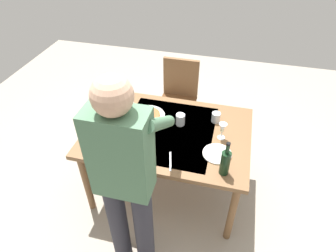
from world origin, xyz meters
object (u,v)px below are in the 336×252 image
object	(u,v)px
dining_table	(168,137)
water_cup_far_right	(180,120)
person_server	(125,176)
water_cup_near_left	(117,148)
wine_glass_left	(223,128)
serving_bowl_pasta	(148,117)
side_bowl_salad	(125,106)
water_cup_far_left	(91,145)
dinner_plate_near	(217,154)
chair_near	(179,94)
wine_glass_right	(141,130)
water_cup_near_right	(216,117)
wine_bottle	(225,162)

from	to	relation	value
dining_table	water_cup_far_right	size ratio (longest dim) A/B	13.43
person_server	water_cup_far_right	size ratio (longest dim) A/B	16.11
water_cup_near_left	water_cup_far_right	size ratio (longest dim) A/B	0.88
wine_glass_left	serving_bowl_pasta	xyz separation A→B (m)	(0.67, -0.09, -0.07)
side_bowl_salad	water_cup_far_left	bearing A→B (deg)	83.52
dining_table	dinner_plate_near	world-z (taller)	dinner_plate_near
water_cup_near_left	serving_bowl_pasta	distance (m)	0.47
dining_table	chair_near	size ratio (longest dim) A/B	1.55
dinner_plate_near	wine_glass_right	bearing A→B (deg)	-1.75
water_cup_near_right	wine_glass_left	bearing A→B (deg)	108.83
wine_bottle	water_cup_near_left	distance (m)	0.84
water_cup_near_right	side_bowl_salad	bearing A→B (deg)	1.07
wine_glass_right	dinner_plate_near	xyz separation A→B (m)	(-0.63, 0.02, -0.10)
water_cup_far_right	chair_near	bearing A→B (deg)	-76.95
dining_table	water_cup_far_left	xyz separation A→B (m)	(0.54, 0.37, 0.12)
dining_table	person_server	size ratio (longest dim) A/B	0.83
serving_bowl_pasta	dinner_plate_near	world-z (taller)	serving_bowl_pasta
dining_table	water_cup_near_left	distance (m)	0.50
serving_bowl_pasta	chair_near	bearing A→B (deg)	-98.44
water_cup_near_left	water_cup_far_left	distance (m)	0.22
water_cup_near_right	dinner_plate_near	xyz separation A→B (m)	(-0.06, 0.42, -0.04)
person_server	dinner_plate_near	world-z (taller)	person_server
wine_glass_right	water_cup_near_right	xyz separation A→B (m)	(-0.57, -0.40, -0.06)
person_server	side_bowl_salad	bearing A→B (deg)	-68.17
water_cup_far_right	side_bowl_salad	bearing A→B (deg)	-10.34
wine_bottle	water_cup_near_left	world-z (taller)	wine_bottle
wine_bottle	serving_bowl_pasta	bearing A→B (deg)	-32.82
dining_table	serving_bowl_pasta	size ratio (longest dim) A/B	4.69
water_cup_far_right	dinner_plate_near	world-z (taller)	water_cup_far_right
water_cup_near_right	serving_bowl_pasta	size ratio (longest dim) A/B	0.30
chair_near	wine_bottle	size ratio (longest dim) A/B	3.07
water_cup_near_left	wine_glass_left	bearing A→B (deg)	-154.55
person_server	side_bowl_salad	xyz separation A→B (m)	(0.39, -0.97, -0.20)
chair_near	water_cup_far_right	xyz separation A→B (m)	(-0.18, 0.77, 0.26)
person_server	water_cup_near_right	world-z (taller)	person_server
dining_table	water_cup_near_right	world-z (taller)	water_cup_near_right
wine_bottle	wine_glass_right	world-z (taller)	wine_bottle
wine_glass_right	water_cup_far_left	distance (m)	0.42
wine_glass_right	water_cup_far_left	bearing A→B (deg)	29.73
dining_table	dinner_plate_near	distance (m)	0.49
wine_glass_left	wine_glass_right	xyz separation A→B (m)	(0.64, 0.18, 0.00)
dining_table	wine_glass_left	bearing A→B (deg)	-178.06
water_cup_near_left	side_bowl_salad	bearing A→B (deg)	-75.34
dining_table	wine_glass_left	size ratio (longest dim) A/B	9.33
chair_near	side_bowl_salad	distance (m)	0.80
chair_near	wine_glass_left	distance (m)	1.07
wine_glass_left	dinner_plate_near	distance (m)	0.23
wine_glass_left	side_bowl_salad	distance (m)	0.95
chair_near	dinner_plate_near	bearing A→B (deg)	116.87
person_server	serving_bowl_pasta	size ratio (longest dim) A/B	5.63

